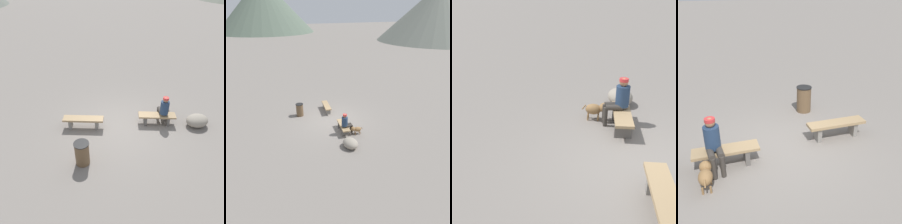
{
  "view_description": "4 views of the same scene",
  "coord_description": "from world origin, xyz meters",
  "views": [
    {
      "loc": [
        -1.19,
        -6.9,
        5.45
      ],
      "look_at": [
        -0.36,
        0.29,
        0.57
      ],
      "focal_mm": 34.26,
      "sensor_mm": 36.0,
      "label": 1
    },
    {
      "loc": [
        11.18,
        -4.46,
        6.53
      ],
      "look_at": [
        -0.05,
        0.38,
        0.53
      ],
      "focal_mm": 33.42,
      "sensor_mm": 36.0,
      "label": 2
    },
    {
      "loc": [
        -4.91,
        1.83,
        3.37
      ],
      "look_at": [
        1.59,
        1.53,
        0.45
      ],
      "focal_mm": 45.36,
      "sensor_mm": 36.0,
      "label": 3
    },
    {
      "loc": [
        2.38,
        5.25,
        3.75
      ],
      "look_at": [
        -0.36,
        -0.34,
        0.82
      ],
      "focal_mm": 41.83,
      "sensor_mm": 36.0,
      "label": 4
    }
  ],
  "objects": [
    {
      "name": "boulder",
      "position": [
        3.1,
        -0.26,
        0.25
      ],
      "size": [
        1.02,
        0.86,
        0.5
      ],
      "primitive_type": "ellipsoid",
      "rotation": [
        0.0,
        0.0,
        0.16
      ],
      "color": "gray",
      "rests_on": "ground"
    },
    {
      "name": "seated_person",
      "position": [
        1.74,
        0.11,
        0.74
      ],
      "size": [
        0.36,
        0.66,
        1.27
      ],
      "rotation": [
        0.0,
        0.0,
        -0.03
      ],
      "color": "navy",
      "rests_on": "ground"
    },
    {
      "name": "distant_peak_1",
      "position": [
        -65.32,
        3.16,
        7.84
      ],
      "size": [
        30.44,
        30.44,
        15.69
      ],
      "primitive_type": "cone",
      "color": "#566656",
      "rests_on": "ground"
    },
    {
      "name": "bench_right",
      "position": [
        1.48,
        0.07,
        0.32
      ],
      "size": [
        1.57,
        0.66,
        0.45
      ],
      "rotation": [
        0.0,
        0.0,
        -0.15
      ],
      "color": "#605B56",
      "rests_on": "ground"
    },
    {
      "name": "trash_bin",
      "position": [
        -1.58,
        -1.79,
        0.43
      ],
      "size": [
        0.5,
        0.5,
        0.86
      ],
      "color": "brown",
      "rests_on": "ground"
    },
    {
      "name": "bench_left",
      "position": [
        -1.54,
        0.13,
        0.35
      ],
      "size": [
        1.66,
        0.64,
        0.48
      ],
      "rotation": [
        0.0,
        0.0,
        -0.15
      ],
      "color": "gray",
      "rests_on": "ground"
    },
    {
      "name": "distant_peak_2",
      "position": [
        -27.58,
        36.39,
        5.97
      ],
      "size": [
        25.63,
        25.63,
        11.93
      ],
      "primitive_type": "cone",
      "color": "slate",
      "rests_on": "ground"
    },
    {
      "name": "ground",
      "position": [
        0.0,
        0.0,
        -0.03
      ],
      "size": [
        210.0,
        210.0,
        0.06
      ],
      "primitive_type": "cube",
      "color": "gray"
    },
    {
      "name": "dog",
      "position": [
        2.05,
        0.63,
        0.32
      ],
      "size": [
        0.37,
        0.72,
        0.49
      ],
      "rotation": [
        0.0,
        0.0,
        4.52
      ],
      "color": "olive",
      "rests_on": "ground"
    }
  ]
}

